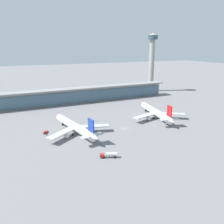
{
  "coord_description": "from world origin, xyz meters",
  "views": [
    {
      "loc": [
        -72.39,
        -132.51,
        54.92
      ],
      "look_at": [
        0.0,
        19.55,
        6.97
      ],
      "focal_mm": 37.21,
      "sensor_mm": 36.0,
      "label": 1
    }
  ],
  "objects_px": {
    "service_truck_under_wing_red": "(46,132)",
    "airliner_centre_stand": "(156,112)",
    "service_truck_mid_apron_red": "(109,155)",
    "service_truck_near_nose_white": "(167,123)",
    "control_tower": "(152,58)",
    "airliner_left_stand": "(75,127)"
  },
  "relations": [
    {
      "from": "service_truck_mid_apron_red",
      "to": "control_tower",
      "type": "xyz_separation_m",
      "value": [
        124.81,
        144.8,
        39.13
      ]
    },
    {
      "from": "service_truck_near_nose_white",
      "to": "control_tower",
      "type": "bearing_deg",
      "value": 60.71
    },
    {
      "from": "service_truck_under_wing_red",
      "to": "control_tower",
      "type": "xyz_separation_m",
      "value": [
        147.96,
        95.62,
        40.03
      ]
    },
    {
      "from": "airliner_left_stand",
      "to": "service_truck_mid_apron_red",
      "type": "height_order",
      "value": "airliner_left_stand"
    },
    {
      "from": "airliner_centre_stand",
      "to": "service_truck_under_wing_red",
      "type": "height_order",
      "value": "airliner_centre_stand"
    },
    {
      "from": "airliner_centre_stand",
      "to": "service_truck_mid_apron_red",
      "type": "xyz_separation_m",
      "value": [
        -61.54,
        -45.24,
        -3.07
      ]
    },
    {
      "from": "airliner_centre_stand",
      "to": "service_truck_near_nose_white",
      "type": "distance_m",
      "value": 16.37
    },
    {
      "from": "airliner_left_stand",
      "to": "airliner_centre_stand",
      "type": "bearing_deg",
      "value": 4.5
    },
    {
      "from": "airliner_left_stand",
      "to": "service_truck_near_nose_white",
      "type": "height_order",
      "value": "airliner_left_stand"
    },
    {
      "from": "service_truck_mid_apron_red",
      "to": "airliner_left_stand",
      "type": "bearing_deg",
      "value": 98.07
    },
    {
      "from": "airliner_left_stand",
      "to": "service_truck_mid_apron_red",
      "type": "relative_size",
      "value": 6.47
    },
    {
      "from": "service_truck_under_wing_red",
      "to": "airliner_centre_stand",
      "type": "bearing_deg",
      "value": -2.66
    },
    {
      "from": "airliner_centre_stand",
      "to": "service_truck_mid_apron_red",
      "type": "relative_size",
      "value": 6.47
    },
    {
      "from": "control_tower",
      "to": "service_truck_mid_apron_red",
      "type": "bearing_deg",
      "value": -130.76
    },
    {
      "from": "airliner_left_stand",
      "to": "control_tower",
      "type": "xyz_separation_m",
      "value": [
        130.47,
        104.84,
        36.06
      ]
    },
    {
      "from": "service_truck_near_nose_white",
      "to": "airliner_left_stand",
      "type": "bearing_deg",
      "value": 170.89
    },
    {
      "from": "service_truck_under_wing_red",
      "to": "service_truck_mid_apron_red",
      "type": "xyz_separation_m",
      "value": [
        23.15,
        -49.18,
        0.9
      ]
    },
    {
      "from": "airliner_left_stand",
      "to": "airliner_centre_stand",
      "type": "xyz_separation_m",
      "value": [
        67.21,
        5.29,
        0.0
      ]
    },
    {
      "from": "airliner_centre_stand",
      "to": "service_truck_mid_apron_red",
      "type": "bearing_deg",
      "value": -143.68
    },
    {
      "from": "service_truck_under_wing_red",
      "to": "service_truck_near_nose_white",
      "type": "bearing_deg",
      "value": -13.35
    },
    {
      "from": "service_truck_mid_apron_red",
      "to": "control_tower",
      "type": "height_order",
      "value": "control_tower"
    },
    {
      "from": "service_truck_near_nose_white",
      "to": "service_truck_mid_apron_red",
      "type": "distance_m",
      "value": 66.91
    }
  ]
}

